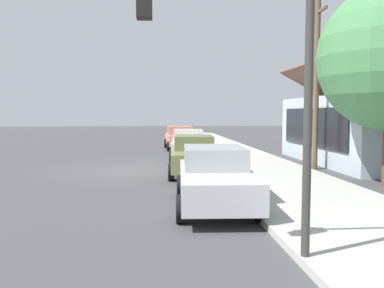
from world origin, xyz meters
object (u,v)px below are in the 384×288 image
at_px(car_coral, 180,138).
at_px(car_silver, 215,177).
at_px(car_ivory, 188,144).
at_px(utility_pole_wooden, 316,81).
at_px(traffic_light_main, 244,51).
at_px(fire_hydrant_red, 207,146).
at_px(car_olive, 194,155).

distance_m(car_coral, car_silver, 17.42).
xyz_separation_m(car_ivory, car_silver, (11.53, -0.18, -0.00)).
bearing_deg(utility_pole_wooden, car_silver, -38.72).
xyz_separation_m(car_coral, car_silver, (17.42, -0.05, 0.00)).
relative_size(traffic_light_main, fire_hydrant_red, 7.32).
bearing_deg(fire_hydrant_red, traffic_light_main, -5.27).
height_order(car_silver, fire_hydrant_red, car_silver).
bearing_deg(car_silver, fire_hydrant_red, 176.94).
bearing_deg(car_olive, car_coral, -177.09).
relative_size(car_coral, car_ivory, 0.92).
bearing_deg(fire_hydrant_red, car_olive, -10.80).
distance_m(traffic_light_main, utility_pole_wooden, 12.46).
distance_m(car_olive, car_silver, 5.69).
bearing_deg(car_olive, utility_pole_wooden, 105.21).
bearing_deg(utility_pole_wooden, car_coral, -152.82).
bearing_deg(car_coral, fire_hydrant_red, 18.56).
height_order(car_ivory, utility_pole_wooden, utility_pole_wooden).
height_order(car_ivory, car_olive, same).
xyz_separation_m(traffic_light_main, utility_pole_wooden, (-11.10, 5.66, 0.44)).
distance_m(car_silver, fire_hydrant_red, 13.81).
height_order(traffic_light_main, utility_pole_wooden, utility_pole_wooden).
height_order(car_olive, fire_hydrant_red, car_olive).
bearing_deg(car_olive, fire_hydrant_red, 172.61).
relative_size(car_olive, traffic_light_main, 0.85).
distance_m(car_coral, traffic_light_main, 21.84).
relative_size(car_coral, car_silver, 0.95).
relative_size(traffic_light_main, utility_pole_wooden, 0.69).
xyz_separation_m(car_silver, traffic_light_main, (4.25, -0.17, 2.67)).
bearing_deg(car_coral, utility_pole_wooden, 24.55).
distance_m(traffic_light_main, fire_hydrant_red, 18.30).
height_order(car_silver, utility_pole_wooden, utility_pole_wooden).
bearing_deg(fire_hydrant_red, car_coral, -158.80).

